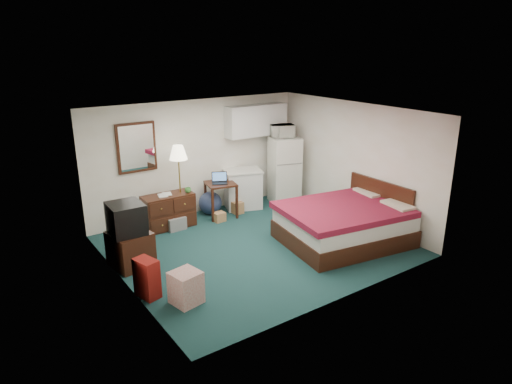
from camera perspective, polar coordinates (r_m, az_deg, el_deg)
floor at (r=8.64m, az=-0.03°, el=-6.71°), size 5.00×4.50×0.01m
ceiling at (r=7.91m, az=-0.03°, el=9.93°), size 5.00×4.50×0.01m
walls at (r=8.19m, az=-0.03°, el=1.24°), size 5.01×4.51×2.50m
mirror at (r=9.41m, az=-14.72°, el=5.41°), size 0.80×0.06×1.00m
upper_cabinets at (r=10.50m, az=0.01°, el=8.96°), size 1.50×0.35×0.70m
headboard at (r=9.45m, az=15.19°, el=-1.54°), size 0.06×1.56×1.00m
dresser at (r=9.51m, az=-10.87°, el=-2.35°), size 1.04×0.48×0.70m
floor_lamp at (r=9.46m, az=-9.48°, el=0.76°), size 0.44×0.44×1.69m
desk at (r=9.96m, az=-4.41°, el=-0.94°), size 0.72×0.72×0.76m
exercise_ball at (r=10.15m, az=-5.74°, el=-1.36°), size 0.54×0.54×0.51m
kitchen_counter at (r=10.46m, az=-1.66°, el=0.34°), size 0.94×0.82×0.86m
fridge at (r=10.74m, az=3.58°, el=2.74°), size 0.80×0.80×1.56m
bed at (r=8.82m, az=10.93°, el=-3.98°), size 2.48×2.07×0.71m
tv_stand at (r=8.08m, az=-15.41°, el=-6.88°), size 0.70×0.74×0.61m
suitcase at (r=7.09m, az=-13.48°, el=-10.43°), size 0.33×0.42×0.61m
retail_box at (r=6.86m, az=-8.75°, el=-11.71°), size 0.46×0.46×0.49m
file_bin at (r=9.46m, az=-10.03°, el=-3.85°), size 0.39×0.30×0.26m
cardboard_box_a at (r=9.76m, az=-4.63°, el=-3.11°), size 0.25×0.22×0.20m
cardboard_box_b at (r=10.20m, az=-2.40°, el=-1.93°), size 0.23×0.27×0.26m
laptop at (r=9.76m, az=-4.57°, el=1.69°), size 0.41×0.39×0.22m
crt_tv at (r=7.86m, az=-15.93°, el=-3.19°), size 0.58×0.62×0.52m
microwave at (r=10.54m, az=3.25°, el=7.80°), size 0.61×0.47×0.36m
book_a at (r=9.29m, az=-12.18°, el=0.17°), size 0.18×0.07×0.25m
book_b at (r=9.35m, az=-11.64°, el=0.30°), size 0.18×0.07×0.24m
mug at (r=9.45m, az=-8.51°, el=0.31°), size 0.13×0.11×0.13m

